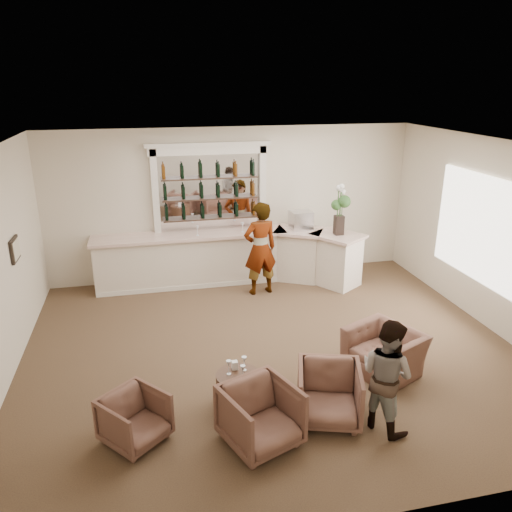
% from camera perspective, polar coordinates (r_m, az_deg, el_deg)
% --- Properties ---
extents(ground, '(8.00, 8.00, 0.00)m').
position_cam_1_polar(ground, '(8.43, 1.79, -10.58)').
color(ground, brown).
rests_on(ground, ground).
extents(room_shell, '(8.04, 7.02, 3.32)m').
position_cam_1_polar(room_shell, '(8.24, 1.82, 6.27)').
color(room_shell, beige).
rests_on(room_shell, ground).
extents(bar_counter, '(5.72, 1.80, 1.14)m').
position_cam_1_polar(bar_counter, '(10.82, -2.98, -0.21)').
color(bar_counter, white).
rests_on(bar_counter, ground).
extents(back_bar_alcove, '(2.64, 0.25, 3.00)m').
position_cam_1_polar(back_bar_alcove, '(10.77, -5.28, 7.70)').
color(back_bar_alcove, white).
rests_on(back_bar_alcove, ground).
extents(cocktail_table, '(0.61, 0.61, 0.50)m').
position_cam_1_polar(cocktail_table, '(7.01, -2.03, -15.09)').
color(cocktail_table, '#442D1D').
rests_on(cocktail_table, ground).
extents(sommelier, '(0.78, 0.58, 1.94)m').
position_cam_1_polar(sommelier, '(10.16, 0.49, 0.85)').
color(sommelier, gray).
rests_on(sommelier, ground).
extents(guest, '(0.84, 0.91, 1.50)m').
position_cam_1_polar(guest, '(6.59, 14.71, -13.02)').
color(guest, gray).
rests_on(guest, ground).
extents(armchair_left, '(0.98, 0.98, 0.64)m').
position_cam_1_polar(armchair_left, '(6.57, -13.68, -17.63)').
color(armchair_left, brown).
rests_on(armchair_left, ground).
extents(armchair_center, '(1.08, 1.10, 0.78)m').
position_cam_1_polar(armchair_center, '(6.33, 0.53, -17.83)').
color(armchair_center, brown).
rests_on(armchair_center, ground).
extents(armchair_right, '(1.02, 1.04, 0.76)m').
position_cam_1_polar(armchair_right, '(6.78, 8.34, -15.33)').
color(armchair_right, brown).
rests_on(armchair_right, ground).
extents(armchair_far, '(1.25, 1.32, 0.67)m').
position_cam_1_polar(armchair_far, '(7.94, 14.45, -10.51)').
color(armchair_far, brown).
rests_on(armchair_far, ground).
extents(espresso_machine, '(0.48, 0.41, 0.40)m').
position_cam_1_polar(espresso_machine, '(10.90, 5.15, 4.10)').
color(espresso_machine, silver).
rests_on(espresso_machine, bar_counter).
extents(flower_vase, '(0.28, 0.28, 1.07)m').
position_cam_1_polar(flower_vase, '(10.51, 9.56, 5.62)').
color(flower_vase, black).
rests_on(flower_vase, bar_counter).
extents(wine_glass_bar_left, '(0.07, 0.07, 0.21)m').
position_cam_1_polar(wine_glass_bar_left, '(10.49, -6.70, 2.89)').
color(wine_glass_bar_left, white).
rests_on(wine_glass_bar_left, bar_counter).
extents(wine_glass_bar_right, '(0.07, 0.07, 0.21)m').
position_cam_1_polar(wine_glass_bar_right, '(10.67, -1.55, 3.31)').
color(wine_glass_bar_right, white).
rests_on(wine_glass_bar_right, bar_counter).
extents(wine_glass_tbl_a, '(0.07, 0.07, 0.21)m').
position_cam_1_polar(wine_glass_tbl_a, '(6.82, -3.13, -12.61)').
color(wine_glass_tbl_a, white).
rests_on(wine_glass_tbl_a, cocktail_table).
extents(wine_glass_tbl_b, '(0.07, 0.07, 0.21)m').
position_cam_1_polar(wine_glass_tbl_b, '(6.89, -1.36, -12.20)').
color(wine_glass_tbl_b, white).
rests_on(wine_glass_tbl_b, cocktail_table).
extents(wine_glass_tbl_c, '(0.07, 0.07, 0.21)m').
position_cam_1_polar(wine_glass_tbl_c, '(6.71, -1.51, -13.18)').
color(wine_glass_tbl_c, white).
rests_on(wine_glass_tbl_c, cocktail_table).
extents(napkin_holder, '(0.08, 0.08, 0.12)m').
position_cam_1_polar(napkin_holder, '(6.95, -2.45, -12.36)').
color(napkin_holder, white).
rests_on(napkin_holder, cocktail_table).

